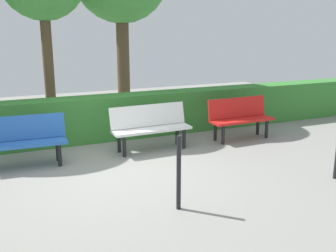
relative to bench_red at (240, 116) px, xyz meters
The scene contains 6 objects.
ground_plane 3.14m from the bench_red, 13.86° to the left, with size 16.00×16.00×0.00m, color gray.
bench_red is the anchor object (origin of this frame).
bench_white 2.00m from the bench_red, ahead, with size 1.54×0.53×0.86m.
bench_blue 4.28m from the bench_red, ahead, with size 1.37×0.50×0.86m.
hedge_row 2.30m from the bench_red, 27.69° to the right, with size 11.79×0.56×0.92m, color #387F33.
railing_post_mid 3.61m from the bench_red, 44.53° to the left, with size 0.06×0.06×1.00m, color black.
Camera 1 is at (1.57, 6.15, 2.36)m, focal length 42.41 mm.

